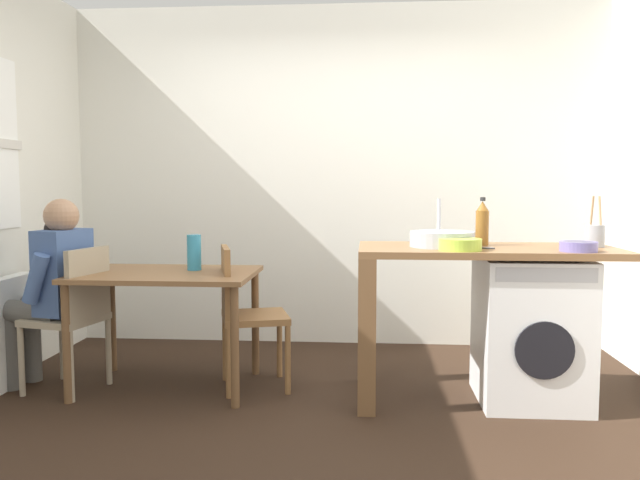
{
  "coord_description": "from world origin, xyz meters",
  "views": [
    {
      "loc": [
        0.26,
        -3.35,
        1.28
      ],
      "look_at": [
        -0.03,
        0.45,
        0.95
      ],
      "focal_mm": 35.36,
      "sensor_mm": 36.0,
      "label": 1
    }
  ],
  "objects_px": {
    "utensil_crock": "(595,235)",
    "colander": "(578,246)",
    "seated_person": "(52,283)",
    "mixing_bowl": "(460,244)",
    "bottle_tall_green": "(482,224)",
    "vase": "(194,252)",
    "dining_table": "(167,287)",
    "chair_opposite": "(243,309)",
    "washing_machine": "(530,330)",
    "chair_person_seat": "(75,311)"
  },
  "relations": [
    {
      "from": "chair_person_seat",
      "to": "vase",
      "type": "height_order",
      "value": "vase"
    },
    {
      "from": "chair_person_seat",
      "to": "bottle_tall_green",
      "type": "distance_m",
      "value": 2.56
    },
    {
      "from": "seated_person",
      "to": "colander",
      "type": "distance_m",
      "value": 3.13
    },
    {
      "from": "washing_machine",
      "to": "bottle_tall_green",
      "type": "relative_size",
      "value": 2.96
    },
    {
      "from": "dining_table",
      "to": "vase",
      "type": "relative_size",
      "value": 4.83
    },
    {
      "from": "washing_machine",
      "to": "dining_table",
      "type": "bearing_deg",
      "value": 177.75
    },
    {
      "from": "chair_person_seat",
      "to": "washing_machine",
      "type": "height_order",
      "value": "chair_person_seat"
    },
    {
      "from": "utensil_crock",
      "to": "vase",
      "type": "xyz_separation_m",
      "value": [
        -2.44,
        0.14,
        -0.14
      ]
    },
    {
      "from": "vase",
      "to": "bottle_tall_green",
      "type": "bearing_deg",
      "value": -2.44
    },
    {
      "from": "bottle_tall_green",
      "to": "mixing_bowl",
      "type": "relative_size",
      "value": 1.23
    },
    {
      "from": "dining_table",
      "to": "chair_opposite",
      "type": "distance_m",
      "value": 0.5
    },
    {
      "from": "mixing_bowl",
      "to": "chair_opposite",
      "type": "bearing_deg",
      "value": 166.34
    },
    {
      "from": "chair_opposite",
      "to": "seated_person",
      "type": "height_order",
      "value": "seated_person"
    },
    {
      "from": "chair_person_seat",
      "to": "colander",
      "type": "xyz_separation_m",
      "value": [
        2.95,
        -0.19,
        0.44
      ]
    },
    {
      "from": "bottle_tall_green",
      "to": "vase",
      "type": "xyz_separation_m",
      "value": [
        -1.8,
        0.08,
        -0.2
      ]
    },
    {
      "from": "utensil_crock",
      "to": "vase",
      "type": "bearing_deg",
      "value": 176.83
    },
    {
      "from": "chair_person_seat",
      "to": "washing_machine",
      "type": "bearing_deg",
      "value": -76.25
    },
    {
      "from": "washing_machine",
      "to": "mixing_bowl",
      "type": "bearing_deg",
      "value": -156.17
    },
    {
      "from": "dining_table",
      "to": "bottle_tall_green",
      "type": "distance_m",
      "value": 1.99
    },
    {
      "from": "bottle_tall_green",
      "to": "utensil_crock",
      "type": "xyz_separation_m",
      "value": [
        0.64,
        -0.06,
        -0.06
      ]
    },
    {
      "from": "chair_opposite",
      "to": "colander",
      "type": "xyz_separation_m",
      "value": [
        1.93,
        -0.33,
        0.44
      ]
    },
    {
      "from": "dining_table",
      "to": "mixing_bowl",
      "type": "distance_m",
      "value": 1.82
    },
    {
      "from": "vase",
      "to": "chair_person_seat",
      "type": "bearing_deg",
      "value": -162.73
    },
    {
      "from": "dining_table",
      "to": "mixing_bowl",
      "type": "height_order",
      "value": "mixing_bowl"
    },
    {
      "from": "utensil_crock",
      "to": "vase",
      "type": "distance_m",
      "value": 2.44
    },
    {
      "from": "chair_opposite",
      "to": "washing_machine",
      "type": "height_order",
      "value": "chair_opposite"
    },
    {
      "from": "vase",
      "to": "chair_opposite",
      "type": "bearing_deg",
      "value": -12.16
    },
    {
      "from": "mixing_bowl",
      "to": "colander",
      "type": "height_order",
      "value": "mixing_bowl"
    },
    {
      "from": "dining_table",
      "to": "vase",
      "type": "height_order",
      "value": "vase"
    },
    {
      "from": "chair_opposite",
      "to": "washing_machine",
      "type": "xyz_separation_m",
      "value": [
        1.74,
        -0.12,
        -0.08
      ]
    },
    {
      "from": "chair_person_seat",
      "to": "utensil_crock",
      "type": "relative_size",
      "value": 3.0
    },
    {
      "from": "dining_table",
      "to": "washing_machine",
      "type": "xyz_separation_m",
      "value": [
        2.22,
        -0.09,
        -0.21
      ]
    },
    {
      "from": "chair_opposite",
      "to": "seated_person",
      "type": "bearing_deg",
      "value": -100.92
    },
    {
      "from": "chair_opposite",
      "to": "bottle_tall_green",
      "type": "relative_size",
      "value": 3.1
    },
    {
      "from": "bottle_tall_green",
      "to": "mixing_bowl",
      "type": "bearing_deg",
      "value": -119.36
    },
    {
      "from": "utensil_crock",
      "to": "colander",
      "type": "height_order",
      "value": "utensil_crock"
    },
    {
      "from": "utensil_crock",
      "to": "washing_machine",
      "type": "bearing_deg",
      "value": -171.9
    },
    {
      "from": "washing_machine",
      "to": "utensil_crock",
      "type": "bearing_deg",
      "value": 8.1
    },
    {
      "from": "dining_table",
      "to": "seated_person",
      "type": "distance_m",
      "value": 0.71
    },
    {
      "from": "mixing_bowl",
      "to": "vase",
      "type": "relative_size",
      "value": 1.04
    },
    {
      "from": "chair_person_seat",
      "to": "colander",
      "type": "relative_size",
      "value": 4.5
    },
    {
      "from": "washing_machine",
      "to": "colander",
      "type": "height_order",
      "value": "colander"
    },
    {
      "from": "mixing_bowl",
      "to": "chair_person_seat",
      "type": "bearing_deg",
      "value": 175.86
    },
    {
      "from": "dining_table",
      "to": "chair_opposite",
      "type": "relative_size",
      "value": 1.22
    },
    {
      "from": "seated_person",
      "to": "mixing_bowl",
      "type": "height_order",
      "value": "seated_person"
    },
    {
      "from": "seated_person",
      "to": "colander",
      "type": "relative_size",
      "value": 6.0
    },
    {
      "from": "dining_table",
      "to": "vase",
      "type": "bearing_deg",
      "value": 33.69
    },
    {
      "from": "chair_opposite",
      "to": "colander",
      "type": "distance_m",
      "value": 2.01
    },
    {
      "from": "dining_table",
      "to": "chair_person_seat",
      "type": "distance_m",
      "value": 0.58
    },
    {
      "from": "seated_person",
      "to": "washing_machine",
      "type": "relative_size",
      "value": 1.4
    }
  ]
}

